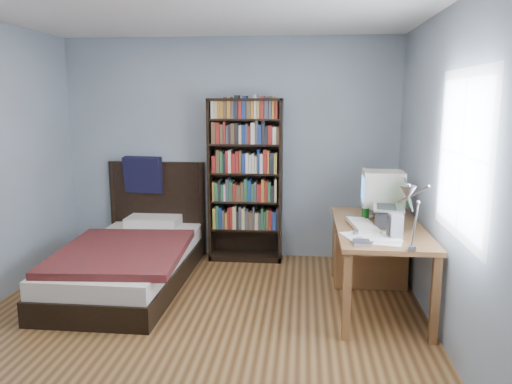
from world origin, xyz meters
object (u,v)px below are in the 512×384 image
(soda_can, at_px, (365,214))
(keyboard, at_px, (363,225))
(desk_lamp, at_px, (409,199))
(speaker, at_px, (396,226))
(laptop, at_px, (390,213))
(bed, at_px, (132,257))
(desk, at_px, (371,247))
(bookshelf, at_px, (246,180))
(crt_monitor, at_px, (382,190))

(soda_can, bearing_deg, keyboard, -101.24)
(desk_lamp, bearing_deg, speaker, 85.72)
(laptop, relative_size, bed, 0.19)
(desk, height_order, laptop, laptop)
(desk, relative_size, speaker, 7.62)
(soda_can, height_order, bed, bed)
(keyboard, bearing_deg, soda_can, 71.41)
(bookshelf, bearing_deg, bed, -142.53)
(soda_can, distance_m, bookshelf, 1.59)
(desk_lamp, distance_m, bookshelf, 2.63)
(laptop, relative_size, bookshelf, 0.22)
(desk, height_order, bed, bed)
(desk_lamp, relative_size, speaker, 2.82)
(crt_monitor, xyz_separation_m, soda_can, (-0.17, -0.24, -0.18))
(bed, bearing_deg, bookshelf, 37.47)
(laptop, height_order, bookshelf, bookshelf)
(desk_lamp, relative_size, bookshelf, 0.30)
(desk, distance_m, desk_lamp, 1.66)
(desk_lamp, distance_m, speaker, 0.76)
(desk, bearing_deg, bookshelf, 149.47)
(crt_monitor, height_order, laptop, crt_monitor)
(laptop, height_order, desk_lamp, desk_lamp)
(laptop, distance_m, speaker, 0.38)
(speaker, bearing_deg, bookshelf, 124.98)
(laptop, distance_m, bookshelf, 1.84)
(desk, xyz_separation_m, speaker, (0.07, -0.80, 0.42))
(soda_can, bearing_deg, bed, 174.90)
(crt_monitor, xyz_separation_m, keyboard, (-0.22, -0.49, -0.23))
(bookshelf, bearing_deg, desk, -30.53)
(desk_lamp, relative_size, soda_can, 4.71)
(keyboard, relative_size, bookshelf, 0.27)
(bookshelf, bearing_deg, desk_lamp, -59.37)
(desk, relative_size, soda_can, 12.73)
(crt_monitor, xyz_separation_m, speaker, (-0.00, -0.80, -0.14))
(keyboard, xyz_separation_m, speaker, (0.22, -0.31, 0.08))
(keyboard, bearing_deg, bookshelf, 125.36)
(keyboard, height_order, soda_can, soda_can)
(crt_monitor, xyz_separation_m, bed, (-2.44, -0.04, -0.72))
(crt_monitor, relative_size, desk_lamp, 0.77)
(laptop, distance_m, keyboard, 0.27)
(desk_lamp, bearing_deg, laptop, 86.05)
(crt_monitor, relative_size, bed, 0.20)
(crt_monitor, height_order, speaker, crt_monitor)
(soda_can, relative_size, bookshelf, 0.06)
(laptop, bearing_deg, keyboard, -163.91)
(bookshelf, bearing_deg, laptop, -40.31)
(laptop, xyz_separation_m, bookshelf, (-1.40, 1.19, 0.07))
(bed, bearing_deg, soda_can, -5.10)
(keyboard, xyz_separation_m, bookshelf, (-1.16, 1.26, 0.17))
(bed, bearing_deg, keyboard, -11.42)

